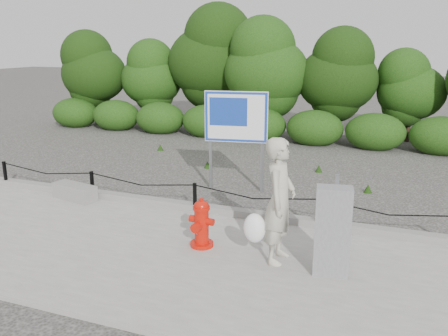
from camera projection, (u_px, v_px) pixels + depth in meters
name	position (u px, v px, depth m)	size (l,w,h in m)	color
ground	(195.00, 215.00, 9.75)	(90.00, 90.00, 0.00)	#2D2B28
sidewalk	(146.00, 252.00, 7.94)	(14.00, 4.00, 0.08)	gray
curb	(196.00, 207.00, 9.76)	(14.00, 0.22, 0.14)	slate
chain_barrier	(195.00, 194.00, 9.63)	(10.06, 0.06, 0.60)	black
treeline	(299.00, 70.00, 17.14)	(20.18, 3.69, 4.78)	black
fire_hydrant	(201.00, 224.00, 7.97)	(0.45, 0.47, 0.85)	red
pedestrian	(278.00, 203.00, 7.31)	(0.77, 0.73, 1.99)	#B9B39F
concrete_block	(75.00, 192.00, 10.42)	(1.06, 0.37, 0.34)	gray
utility_cabinet	(332.00, 231.00, 6.95)	(0.56, 0.41, 1.50)	gray
advertising_sign	(236.00, 121.00, 10.93)	(1.46, 0.34, 2.36)	slate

